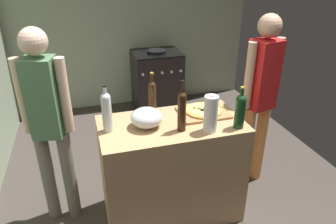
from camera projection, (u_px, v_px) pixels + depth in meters
ground_plane at (150, 153)px, 3.75m from camera, size 3.81×3.67×0.02m
kitchen_wall_rear at (123, 19)px, 4.54m from camera, size 3.81×0.10×2.60m
counter at (171, 170)px, 2.68m from camera, size 1.15×0.61×0.91m
cutting_board at (203, 113)px, 2.63m from camera, size 0.40×0.32×0.02m
pizza at (203, 110)px, 2.62m from camera, size 0.31×0.31×0.03m
mixing_bowl at (147, 118)px, 2.40m from camera, size 0.25×0.25×0.15m
paper_towel_roll at (211, 114)px, 2.31m from camera, size 0.10×0.10×0.29m
wine_bottle_green at (152, 96)px, 2.59m from camera, size 0.07×0.07×0.36m
wine_bottle_dark at (182, 110)px, 2.31m from camera, size 0.06×0.06×0.40m
wine_bottle_amber at (240, 110)px, 2.36m from camera, size 0.08×0.08×0.34m
wine_bottle_clear at (107, 111)px, 2.30m from camera, size 0.07×0.07×0.37m
stove at (157, 81)px, 4.67m from camera, size 0.68×0.61×0.92m
person_in_stripes at (48, 119)px, 2.42m from camera, size 0.38×0.25×1.67m
person_in_red at (260, 93)px, 2.86m from camera, size 0.40×0.25×1.69m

